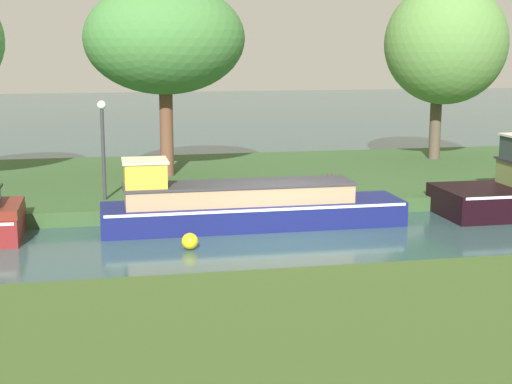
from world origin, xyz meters
TOP-DOWN VIEW (x-y plane):
  - ground_plane at (0.00, 0.00)m, footprint 120.00×120.00m
  - riverbank_far at (0.00, 7.00)m, footprint 72.00×10.00m
  - riverbank_near at (0.00, -9.00)m, footprint 72.00×10.00m
  - navy_barge at (-0.86, 1.20)m, footprint 7.80×1.72m
  - willow_tree_centre at (-2.30, 7.17)m, footprint 5.14×4.58m
  - willow_tree_right at (7.92, 8.49)m, footprint 4.43×4.28m
  - lamp_post at (-4.36, 3.51)m, footprint 0.24×0.24m
  - mooring_post_near at (1.86, 2.64)m, footprint 0.13×0.13m
  - channel_buoy at (-2.49, -0.78)m, footprint 0.38×0.38m

SIDE VIEW (x-z plane):
  - ground_plane at x=0.00m, z-range 0.00..0.00m
  - channel_buoy at x=-2.49m, z-range 0.00..0.38m
  - riverbank_far at x=0.00m, z-range 0.00..0.40m
  - riverbank_near at x=0.00m, z-range 0.00..0.40m
  - navy_barge at x=-0.86m, z-range -0.35..1.48m
  - mooring_post_near at x=1.86m, z-range 0.40..1.08m
  - lamp_post at x=-4.36m, z-range 0.77..3.51m
  - willow_tree_right at x=7.92m, z-range 1.43..7.90m
  - willow_tree_centre at x=-2.30m, z-range 1.71..7.91m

